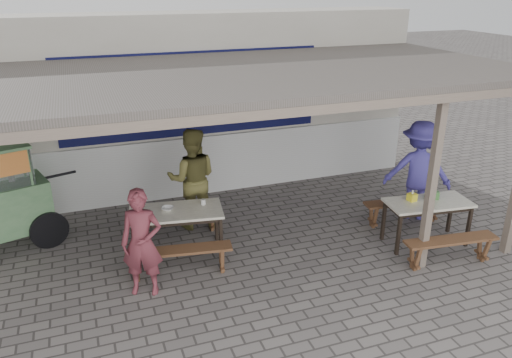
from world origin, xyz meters
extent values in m
plane|color=#655E5B|center=(0.00, 0.00, 0.00)|extent=(60.00, 60.00, 0.00)
cube|color=beige|center=(0.00, 3.60, 1.75)|extent=(9.00, 1.20, 3.50)
cube|color=silver|center=(0.00, 2.97, 0.60)|extent=(9.00, 0.10, 1.20)
cube|color=#0F1349|center=(-0.20, 2.98, 2.05)|extent=(5.00, 0.03, 1.60)
cube|color=#534C47|center=(0.00, 1.00, 2.75)|extent=(9.00, 4.20, 0.12)
cube|color=#776A5A|center=(0.00, -1.05, 2.65)|extent=(9.00, 0.12, 0.12)
cube|color=#776A5A|center=(2.35, -0.90, 1.35)|extent=(0.11, 0.11, 2.70)
cube|color=silver|center=(-1.06, 0.74, 0.73)|extent=(1.53, 0.95, 0.04)
cube|color=black|center=(-1.06, 0.74, 0.67)|extent=(1.41, 0.83, 0.06)
cube|color=black|center=(-1.75, 0.54, 0.35)|extent=(0.05, 0.05, 0.71)
cube|color=black|center=(-0.46, 0.34, 0.35)|extent=(0.05, 0.05, 0.71)
cube|color=black|center=(-1.66, 1.15, 0.35)|extent=(0.05, 0.05, 0.71)
cube|color=black|center=(-0.36, 0.95, 0.35)|extent=(0.05, 0.05, 0.71)
cube|color=brown|center=(-1.16, 0.07, 0.43)|extent=(1.56, 0.51, 0.04)
cube|color=brown|center=(-1.77, 0.17, 0.21)|extent=(0.09, 0.28, 0.41)
cube|color=brown|center=(-0.55, -0.02, 0.21)|extent=(0.09, 0.28, 0.41)
cube|color=brown|center=(-0.95, 1.42, 0.43)|extent=(1.56, 0.51, 0.04)
cube|color=brown|center=(-1.56, 1.51, 0.21)|extent=(0.09, 0.28, 0.41)
cube|color=brown|center=(-0.34, 1.32, 0.21)|extent=(0.09, 0.28, 0.41)
cube|color=silver|center=(2.84, -0.31, 0.73)|extent=(1.43, 0.79, 0.04)
cube|color=black|center=(2.84, -0.31, 0.67)|extent=(1.31, 0.68, 0.06)
cube|color=black|center=(2.20, -0.49, 0.35)|extent=(0.05, 0.05, 0.71)
cube|color=black|center=(3.43, -0.64, 0.35)|extent=(0.05, 0.05, 0.71)
cube|color=black|center=(2.26, 0.02, 0.35)|extent=(0.05, 0.05, 0.71)
cube|color=black|center=(3.49, -0.13, 0.35)|extent=(0.05, 0.05, 0.71)
cube|color=brown|center=(2.76, -1.02, 0.43)|extent=(1.48, 0.45, 0.04)
cube|color=brown|center=(2.18, -0.95, 0.21)|extent=(0.08, 0.28, 0.41)
cube|color=brown|center=(3.34, -1.09, 0.21)|extent=(0.08, 0.28, 0.41)
cube|color=brown|center=(2.93, 0.40, 0.43)|extent=(1.48, 0.45, 0.04)
cube|color=brown|center=(2.35, 0.47, 0.21)|extent=(0.08, 0.28, 0.41)
cube|color=brown|center=(3.51, 0.33, 0.21)|extent=(0.08, 0.28, 0.41)
cube|color=#669261|center=(-3.67, 1.84, 0.31)|extent=(1.59, 1.12, 0.06)
cylinder|color=black|center=(-2.97, 1.62, 0.31)|extent=(0.61, 0.24, 0.62)
cylinder|color=black|center=(-2.83, 2.10, 1.05)|extent=(0.75, 0.27, 0.04)
imported|color=brown|center=(-1.70, -0.16, 0.77)|extent=(0.65, 0.54, 1.54)
imported|color=brown|center=(-0.59, 1.59, 0.89)|extent=(1.01, 0.87, 1.79)
imported|color=#463D9E|center=(3.29, 0.59, 0.91)|extent=(1.35, 1.21, 1.81)
cube|color=yellow|center=(2.61, -0.19, 0.81)|extent=(0.14, 0.14, 0.12)
cube|color=#3B7132|center=(2.96, -0.23, 0.82)|extent=(0.23, 0.18, 0.13)
cylinder|color=silver|center=(-0.60, 0.82, 0.79)|extent=(0.08, 0.08, 0.09)
imported|color=white|center=(-1.17, 0.81, 0.77)|extent=(0.25, 0.25, 0.05)
camera|label=1|loc=(-2.26, -6.25, 4.08)|focal=35.00mm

